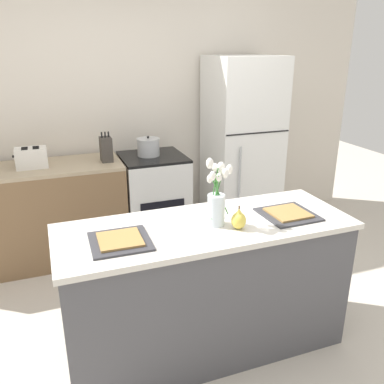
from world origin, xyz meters
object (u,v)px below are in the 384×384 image
at_px(knife_block, 106,149).
at_px(toaster, 31,158).
at_px(plate_setting_left, 120,241).
at_px(stove_range, 154,200).
at_px(plate_setting_right, 288,214).
at_px(cooking_pot, 148,147).
at_px(flower_vase, 217,200).
at_px(refrigerator, 242,148).
at_px(pear_figurine, 239,220).

bearing_deg(knife_block, toaster, 177.68).
bearing_deg(toaster, plate_setting_left, -74.95).
bearing_deg(knife_block, stove_range, 4.62).
bearing_deg(plate_setting_left, plate_setting_right, 0.00).
xyz_separation_m(plate_setting_right, toaster, (-1.51, 1.65, 0.09)).
bearing_deg(cooking_pot, toaster, -178.20).
relative_size(flower_vase, toaster, 1.47).
xyz_separation_m(plate_setting_left, toaster, (-0.44, 1.65, 0.09)).
height_order(flower_vase, toaster, flower_vase).
relative_size(refrigerator, pear_figurine, 12.58).
distance_m(pear_figurine, plate_setting_right, 0.39).
xyz_separation_m(pear_figurine, plate_setting_right, (0.38, 0.07, -0.05)).
bearing_deg(plate_setting_right, pear_figurine, -170.18).
distance_m(refrigerator, flower_vase, 1.91).
height_order(stove_range, refrigerator, refrigerator).
xyz_separation_m(refrigerator, flower_vase, (-1.00, -1.63, 0.15)).
distance_m(refrigerator, toaster, 2.03).
bearing_deg(refrigerator, pear_figurine, -117.52).
bearing_deg(cooking_pot, refrigerator, -1.30).
bearing_deg(pear_figurine, refrigerator, 62.48).
relative_size(flower_vase, knife_block, 1.52).
bearing_deg(toaster, flower_vase, -57.49).
height_order(pear_figurine, plate_setting_right, pear_figurine).
relative_size(refrigerator, flower_vase, 4.42).
distance_m(refrigerator, cooking_pot, 0.99).
distance_m(stove_range, plate_setting_left, 1.83).
distance_m(toaster, cooking_pot, 1.04).
xyz_separation_m(flower_vase, pear_figurine, (0.10, -0.10, -0.10)).
xyz_separation_m(refrigerator, knife_block, (-1.39, -0.04, 0.11)).
bearing_deg(toaster, plate_setting_right, -47.44).
xyz_separation_m(plate_setting_right, knife_block, (-0.88, 1.62, 0.12)).
height_order(refrigerator, plate_setting_right, refrigerator).
bearing_deg(plate_setting_left, cooking_pot, 70.30).
xyz_separation_m(pear_figurine, plate_setting_left, (-0.69, 0.07, -0.05)).
xyz_separation_m(plate_setting_left, knife_block, (0.19, 1.62, 0.12)).
distance_m(stove_range, pear_figurine, 1.79).
distance_m(stove_range, cooking_pot, 0.54).
xyz_separation_m(stove_range, flower_vase, (-0.05, -1.63, 0.60)).
height_order(refrigerator, plate_setting_left, refrigerator).
bearing_deg(stove_range, knife_block, -175.38).
relative_size(stove_range, flower_vase, 2.22).
height_order(refrigerator, pear_figurine, refrigerator).
relative_size(stove_range, pear_figurine, 6.31).
distance_m(pear_figurine, plate_setting_left, 0.69).
xyz_separation_m(flower_vase, plate_setting_right, (0.48, -0.03, -0.15)).
relative_size(pear_figurine, plate_setting_left, 0.44).
distance_m(flower_vase, cooking_pot, 1.65).
bearing_deg(refrigerator, knife_block, -178.50).
bearing_deg(plate_setting_left, stove_range, 69.04).
relative_size(refrigerator, toaster, 6.49).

